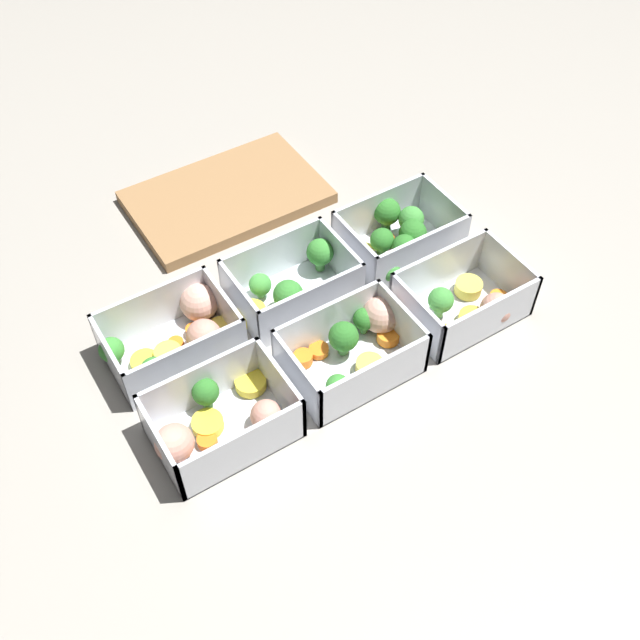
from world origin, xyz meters
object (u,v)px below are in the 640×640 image
Objects in this scene: container_near_left at (218,421)px; container_far_center at (292,286)px; container_near_center at (358,344)px; container_far_right at (399,236)px; container_near_right at (467,301)px; container_far_left at (179,336)px.

container_far_center is at bearing 36.94° from container_near_left.
container_far_right is (0.15, 0.13, 0.00)m from container_near_center.
container_near_right is 0.91× the size of container_far_left.
container_near_center and container_near_right have the same top height.
container_near_left is 0.36m from container_near_right.
container_near_right is at bearing -5.61° from container_near_center.
container_far_left is at bearing 156.73° from container_near_right.
container_near_left and container_near_right have the same top height.
container_near_center is at bearing -81.20° from container_far_center.
container_near_center is 0.20m from container_far_right.
container_near_right is (0.36, -0.01, -0.00)m from container_near_left.
container_near_right is at bearing -23.27° from container_far_left.
container_far_left is (-0.18, 0.13, -0.00)m from container_near_center.
container_near_center is (0.20, 0.01, 0.00)m from container_near_left.
container_near_center is 1.02× the size of container_far_left.
container_far_right is (0.17, 0.00, 0.00)m from container_far_center.
container_near_left is 0.22m from container_far_center.
container_far_left and container_far_right have the same top height.
container_far_right is at bearing -0.45° from container_far_left.
container_near_center is 1.05× the size of container_far_center.
container_near_right is at bearing -88.16° from container_far_right.
container_far_left is (-0.34, 0.15, 0.00)m from container_near_right.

